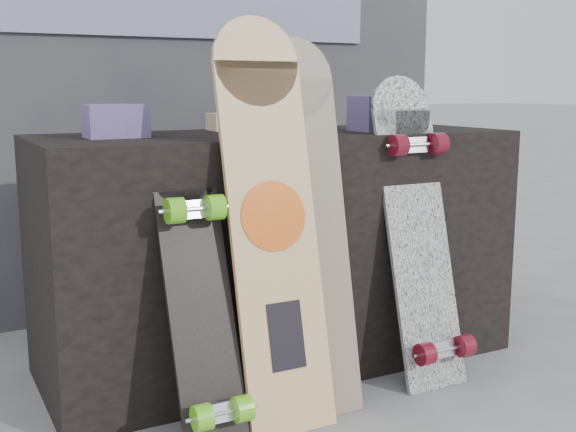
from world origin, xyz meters
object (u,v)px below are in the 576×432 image
longboard_celtic (309,214)px  longboard_cascadia (419,226)px  skateboard_dark (201,292)px  vendor_table (278,249)px  longboard_geisha (271,210)px

longboard_celtic → longboard_cascadia: (0.42, 0.01, -0.07)m
skateboard_dark → vendor_table: bearing=42.4°
vendor_table → skateboard_dark: bearing=-137.6°
longboard_geisha → skateboard_dark: (-0.23, -0.02, -0.20)m
longboard_geisha → longboard_celtic: longboard_geisha is taller
vendor_table → skateboard_dark: same height
longboard_celtic → longboard_cascadia: bearing=1.6°
vendor_table → longboard_celtic: 0.41m
longboard_cascadia → vendor_table: bearing=134.6°
longboard_celtic → vendor_table: bearing=77.3°
longboard_celtic → longboard_geisha: bearing=-170.4°
longboard_geisha → longboard_cascadia: bearing=3.5°
vendor_table → longboard_celtic: longboard_celtic is taller
longboard_geisha → skateboard_dark: 0.30m
vendor_table → longboard_geisha: longboard_geisha is taller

